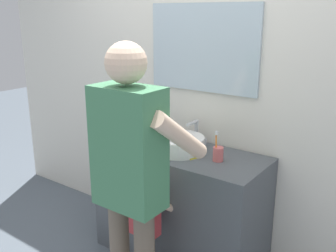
# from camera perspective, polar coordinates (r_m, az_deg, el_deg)

# --- Properties ---
(back_wall) EXTENTS (4.40, 0.10, 2.70)m
(back_wall) POSITION_cam_1_polar(r_m,az_deg,el_deg) (2.87, 5.58, 7.64)
(back_wall) COLOR silver
(back_wall) RESTS_ON ground
(vanity_cabinet) EXTENTS (1.23, 0.54, 0.85)m
(vanity_cabinet) POSITION_cam_1_polar(r_m,az_deg,el_deg) (2.91, 1.78, -11.55)
(vanity_cabinet) COLOR #4C5156
(vanity_cabinet) RESTS_ON ground
(sink_basin) EXTENTS (0.36, 0.36, 0.11)m
(sink_basin) POSITION_cam_1_polar(r_m,az_deg,el_deg) (2.70, 1.63, -2.68)
(sink_basin) COLOR white
(sink_basin) RESTS_ON vanity_cabinet
(faucet) EXTENTS (0.18, 0.14, 0.18)m
(faucet) POSITION_cam_1_polar(r_m,az_deg,el_deg) (2.87, 4.09, -1.06)
(faucet) COLOR #B7BABF
(faucet) RESTS_ON vanity_cabinet
(toothbrush_cup) EXTENTS (0.07, 0.07, 0.21)m
(toothbrush_cup) POSITION_cam_1_polar(r_m,az_deg,el_deg) (2.56, 7.42, -4.07)
(toothbrush_cup) COLOR #D86666
(toothbrush_cup) RESTS_ON vanity_cabinet
(child_toddler) EXTENTS (0.26, 0.26, 0.84)m
(child_toddler) POSITION_cam_1_polar(r_m,az_deg,el_deg) (2.59, -3.38, -13.35)
(child_toddler) COLOR #6B5B4C
(child_toddler) RESTS_ON ground
(adult_parent) EXTENTS (0.51, 0.54, 1.66)m
(adult_parent) POSITION_cam_1_polar(r_m,az_deg,el_deg) (2.10, -5.48, -5.83)
(adult_parent) COLOR #6B5B4C
(adult_parent) RESTS_ON ground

